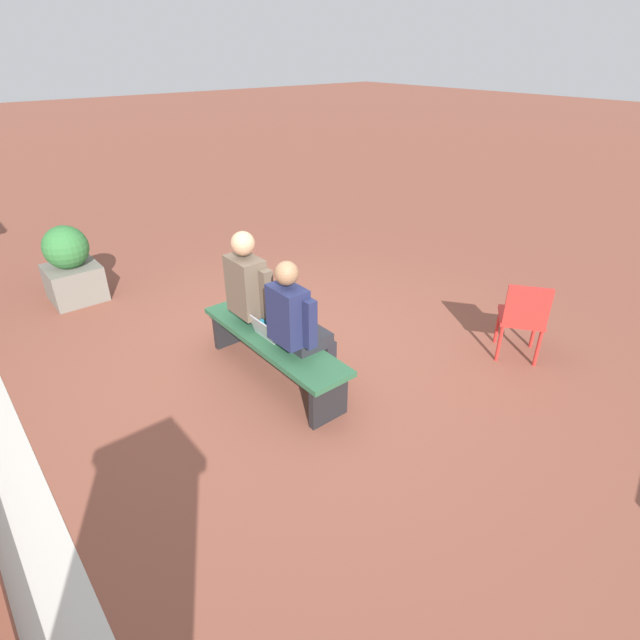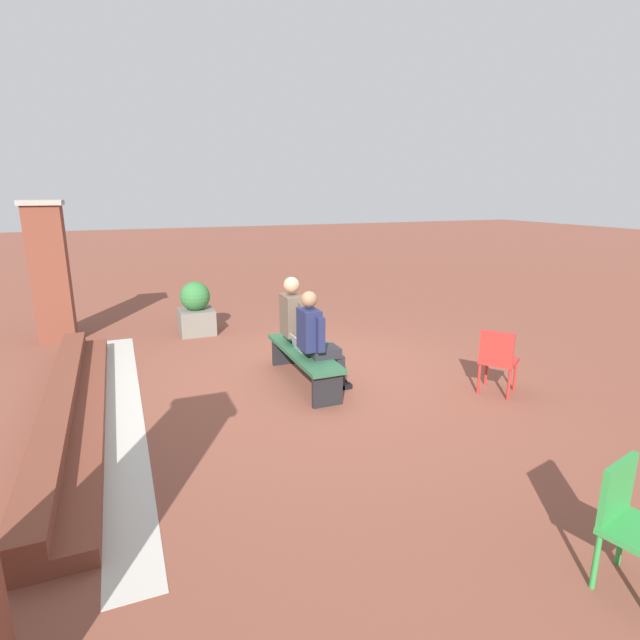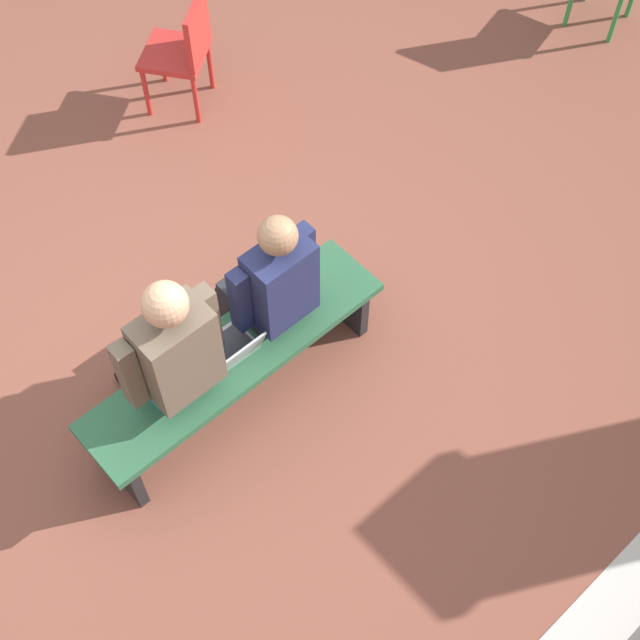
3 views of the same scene
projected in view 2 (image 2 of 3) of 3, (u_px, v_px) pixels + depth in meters
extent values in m
plane|color=brown|center=(316.00, 375.00, 6.89)|extent=(60.00, 60.00, 0.00)
cube|color=#B7B2A8|center=(124.00, 409.00, 5.82)|extent=(6.09, 0.40, 0.01)
cube|color=brown|center=(76.00, 410.00, 5.62)|extent=(5.29, 0.60, 0.15)
cube|color=brown|center=(59.00, 400.00, 5.53)|extent=(5.29, 0.30, 0.15)
cube|color=brown|center=(51.00, 274.00, 8.29)|extent=(0.56, 0.56, 2.25)
cube|color=gray|center=(41.00, 203.00, 8.00)|extent=(0.64, 0.64, 0.08)
cube|color=#285638|center=(304.00, 352.00, 6.53)|extent=(1.80, 0.44, 0.05)
cube|color=black|center=(327.00, 390.00, 5.87)|extent=(0.06, 0.37, 0.40)
cube|color=black|center=(285.00, 351.00, 7.31)|extent=(0.06, 0.37, 0.40)
cube|color=#232328|center=(324.00, 352.00, 6.29)|extent=(0.31, 0.36, 0.13)
cube|color=#232328|center=(340.00, 373.00, 6.35)|extent=(0.10, 0.11, 0.45)
cube|color=black|center=(343.00, 387.00, 6.42)|extent=(0.10, 0.22, 0.06)
cube|color=#232328|center=(334.00, 369.00, 6.50)|extent=(0.10, 0.11, 0.45)
cube|color=black|center=(338.00, 382.00, 6.57)|extent=(0.10, 0.22, 0.06)
cube|color=#1E2347|center=(309.00, 329.00, 6.14)|extent=(0.34, 0.22, 0.51)
cube|color=maroon|center=(318.00, 331.00, 6.19)|extent=(0.05, 0.01, 0.30)
cube|color=#1E2347|center=(321.00, 335.00, 5.97)|extent=(0.08, 0.09, 0.43)
cube|color=#1E2347|center=(308.00, 326.00, 6.36)|extent=(0.08, 0.09, 0.43)
sphere|color=#8C6647|center=(309.00, 299.00, 6.04)|extent=(0.20, 0.20, 0.20)
cube|color=teal|center=(307.00, 338.00, 6.88)|extent=(0.33, 0.39, 0.14)
cube|color=teal|center=(323.00, 358.00, 6.94)|extent=(0.11, 0.12, 0.45)
cube|color=black|center=(326.00, 370.00, 7.01)|extent=(0.11, 0.24, 0.07)
cube|color=teal|center=(318.00, 354.00, 7.10)|extent=(0.11, 0.12, 0.45)
cube|color=black|center=(322.00, 366.00, 7.17)|extent=(0.11, 0.24, 0.07)
cube|color=brown|center=(292.00, 315.00, 6.71)|extent=(0.37, 0.24, 0.55)
cube|color=brown|center=(303.00, 320.00, 6.53)|extent=(0.09, 0.10, 0.47)
cube|color=brown|center=(291.00, 312.00, 6.95)|extent=(0.09, 0.10, 0.47)
sphere|color=tan|center=(291.00, 285.00, 6.61)|extent=(0.22, 0.22, 0.22)
cube|color=#9EA0A5|center=(306.00, 349.00, 6.57)|extent=(0.32, 0.22, 0.02)
cube|color=#2D2D33|center=(306.00, 348.00, 6.57)|extent=(0.29, 0.15, 0.00)
cube|color=#9EA0A5|center=(295.00, 342.00, 6.49)|extent=(0.32, 0.07, 0.19)
cube|color=#33519E|center=(296.00, 342.00, 6.49)|extent=(0.28, 0.06, 0.17)
cube|color=#2D893D|center=(617.00, 489.00, 3.16)|extent=(0.14, 0.40, 0.40)
cylinder|color=#2D893D|center=(596.00, 561.00, 3.16)|extent=(0.04, 0.04, 0.40)
cylinder|color=#2D893D|center=(621.00, 538.00, 3.37)|extent=(0.04, 0.04, 0.40)
cube|color=red|center=(499.00, 361.00, 6.23)|extent=(0.59, 0.59, 0.04)
cube|color=red|center=(497.00, 348.00, 6.01)|extent=(0.35, 0.27, 0.40)
cylinder|color=red|center=(515.00, 375.00, 6.34)|extent=(0.04, 0.04, 0.40)
cylinder|color=red|center=(486.00, 370.00, 6.52)|extent=(0.04, 0.04, 0.40)
cylinder|color=red|center=(509.00, 384.00, 6.04)|extent=(0.04, 0.04, 0.40)
cylinder|color=red|center=(479.00, 379.00, 6.23)|extent=(0.04, 0.04, 0.40)
cube|color=#6B665B|center=(197.00, 322.00, 8.88)|extent=(0.60, 0.60, 0.44)
sphere|color=#2D6B33|center=(195.00, 296.00, 8.76)|extent=(0.52, 0.52, 0.52)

